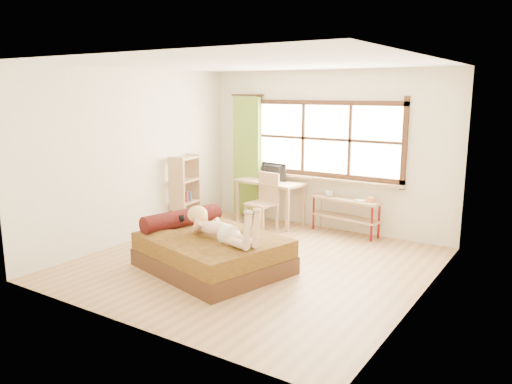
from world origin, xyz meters
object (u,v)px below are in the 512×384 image
Objects in this scene: desk at (270,187)px; pipe_shelf at (346,208)px; woman at (219,219)px; chair at (265,198)px; bed at (211,251)px; bookshelf at (185,191)px; kitten at (177,219)px.

desk is 1.06× the size of pipe_shelf.
woman is 1.03× the size of pipe_shelf.
chair is at bearing -151.62° from pipe_shelf.
bed is 2.12m from chair.
bookshelf is (-1.89, 1.50, -0.09)m from woman.
kitten is 1.98m from chair.
bookshelf is at bearing 154.27° from bed.
woman is 2.70m from pipe_shelf.
woman reaches higher than kitten.
chair is 0.79× the size of pipe_shelf.
bed is at bearing 7.15° from kitten.
chair reaches higher than bed.
desk is (-0.74, 2.48, -0.05)m from woman.
bookshelf is at bearing -148.67° from pipe_shelf.
kitten is (-0.87, 0.15, -0.16)m from woman.
chair is (-0.43, 2.06, 0.30)m from bed.
bookshelf is at bearing -131.37° from desk.
bookshelf reaches higher than chair.
pipe_shelf is at bearing 28.43° from chair.
pipe_shelf reaches higher than kitten.
bed is 2.18× the size of chair.
desk is 1.43m from pipe_shelf.
chair is (0.24, 1.97, -0.02)m from kitten.
desk reaches higher than pipe_shelf.
desk is 0.40m from chair.
bed is 1.67× the size of woman.
chair is at bearing 116.52° from bed.
chair is (-0.63, 2.12, -0.19)m from woman.
kitten is 2.90m from pipe_shelf.
bookshelf reaches higher than kitten.
kitten is 0.22× the size of bookshelf.
bookshelf is (-1.15, -0.98, -0.04)m from desk.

